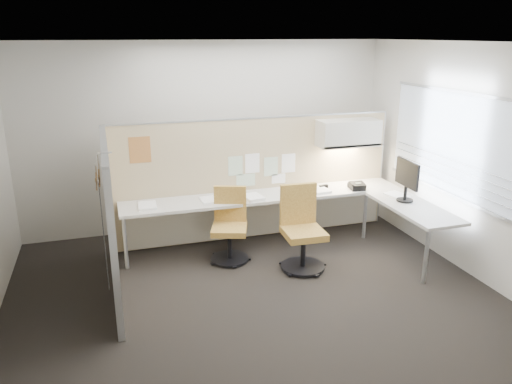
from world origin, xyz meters
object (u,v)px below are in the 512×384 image
object	(u,v)px
chair_left	(230,227)
phone	(357,186)
monitor	(407,178)
chair_right	(302,231)
desk	(291,204)

from	to	relation	value
chair_left	phone	world-z (taller)	chair_left
monitor	chair_left	bearing A→B (deg)	81.21
chair_left	monitor	world-z (taller)	monitor
chair_right	phone	xyz separation A→B (m)	(1.14, 0.69, 0.29)
chair_left	chair_right	bearing A→B (deg)	-13.22
phone	desk	bearing A→B (deg)	-174.11
chair_left	monitor	xyz separation A→B (m)	(2.31, -0.47, 0.61)
chair_left	phone	distance (m)	1.99
desk	monitor	size ratio (longest dim) A/B	7.18
chair_right	phone	distance (m)	1.36
desk	chair_right	xyz separation A→B (m)	(-0.13, -0.71, -0.11)
chair_left	desk	bearing A→B (deg)	31.20
monitor	phone	size ratio (longest dim) A/B	2.43
desk	phone	distance (m)	1.02
desk	chair_left	xyz separation A→B (m)	(-0.94, -0.21, -0.15)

